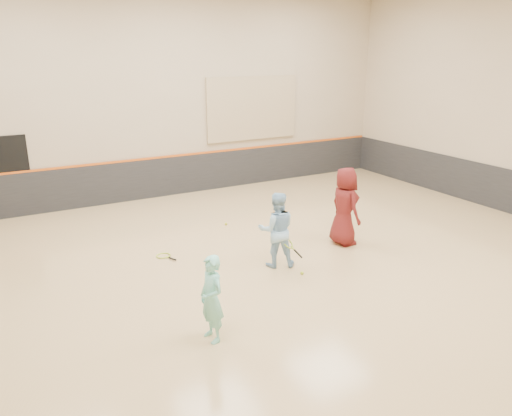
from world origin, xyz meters
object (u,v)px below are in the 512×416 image
instructor (277,230)px  young_man (345,206)px  spare_racket (163,255)px  girl (212,299)px

instructor → young_man: (2.00, 0.31, 0.11)m
spare_racket → young_man: bearing=-18.3°
girl → young_man: size_ratio=0.77×
instructor → girl: bearing=62.4°
girl → young_man: young_man is taller
girl → young_man: (4.31, 2.21, 0.20)m
instructor → spare_racket: 2.61m
young_man → instructor: bearing=101.2°
girl → spare_racket: size_ratio=1.97×
young_man → spare_racket: bearing=74.2°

